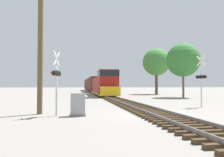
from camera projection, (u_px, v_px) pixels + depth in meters
ground_plane at (154, 115)px, 13.89m from camera, size 400.00×400.00×0.00m
rail_track_bed at (154, 112)px, 13.90m from camera, size 2.60×160.00×0.31m
freight_train at (93, 85)px, 63.47m from camera, size 3.03×64.30×4.30m
crossing_signal_near at (56, 76)px, 13.34m from camera, size 0.55×1.01×3.97m
crossing_signal_far at (201, 78)px, 18.68m from camera, size 0.58×1.01×4.44m
relay_cabinet at (78, 105)px, 13.26m from camera, size 0.96×0.56×1.38m
utility_pole at (40, 46)px, 14.28m from camera, size 1.80×0.34×8.67m
tree_far_right at (183, 60)px, 34.04m from camera, size 5.22×5.22×8.43m
tree_mid_background at (156, 62)px, 46.97m from camera, size 5.88×5.88×9.83m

